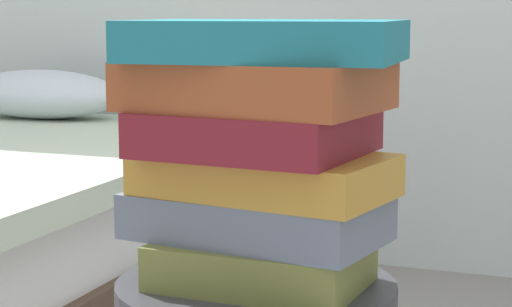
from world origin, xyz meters
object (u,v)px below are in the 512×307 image
(book_slate, at_px, (252,217))
(book_ochre, at_px, (266,174))
(book_maroon, at_px, (258,132))
(book_olive, at_px, (261,263))
(book_rust, at_px, (251,85))
(book_teal, at_px, (267,41))

(book_slate, distance_m, book_ochre, 0.05)
(book_ochre, height_order, book_maroon, book_maroon)
(book_olive, height_order, book_rust, book_rust)
(book_olive, height_order, book_teal, book_teal)
(book_ochre, relative_size, book_rust, 1.03)
(book_olive, bearing_deg, book_slate, 156.59)
(book_slate, relative_size, book_teal, 0.96)
(book_slate, bearing_deg, book_maroon, 30.60)
(book_olive, distance_m, book_rust, 0.20)
(book_slate, xyz_separation_m, book_teal, (0.01, 0.01, 0.20))
(book_olive, distance_m, book_slate, 0.05)
(book_maroon, bearing_deg, book_teal, 40.43)
(book_ochre, bearing_deg, book_teal, 30.38)
(book_olive, bearing_deg, book_rust, 153.74)
(book_maroon, height_order, book_teal, book_teal)
(book_ochre, distance_m, book_maroon, 0.05)
(book_rust, bearing_deg, book_maroon, 14.97)
(book_rust, height_order, book_teal, book_teal)
(book_maroon, bearing_deg, book_ochre, 42.80)
(book_slate, xyz_separation_m, book_maroon, (0.01, 0.00, 0.10))
(book_slate, distance_m, book_teal, 0.20)
(book_slate, xyz_separation_m, book_ochre, (0.01, 0.01, 0.05))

